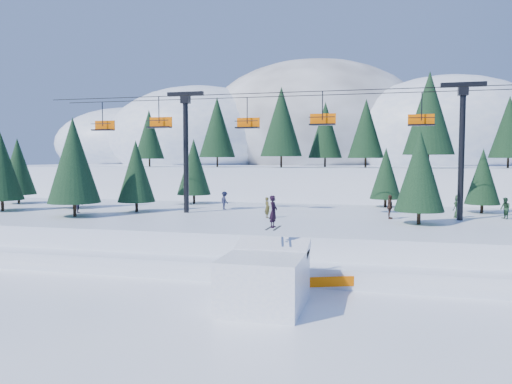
% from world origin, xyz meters
% --- Properties ---
extents(ground, '(160.00, 160.00, 0.00)m').
position_xyz_m(ground, '(0.00, 0.00, 0.00)').
color(ground, white).
rests_on(ground, ground).
extents(mid_shelf, '(70.00, 22.00, 2.50)m').
position_xyz_m(mid_shelf, '(0.00, 18.00, 1.25)').
color(mid_shelf, white).
rests_on(mid_shelf, ground).
extents(berm, '(70.00, 6.00, 1.10)m').
position_xyz_m(berm, '(0.00, 8.00, 0.55)').
color(berm, white).
rests_on(berm, ground).
extents(mountain_ridge, '(119.00, 60.35, 26.46)m').
position_xyz_m(mountain_ridge, '(-5.07, 73.29, 9.65)').
color(mountain_ridge, white).
rests_on(mountain_ridge, ground).
extents(jump_kicker, '(3.74, 5.10, 5.28)m').
position_xyz_m(jump_kicker, '(1.85, 1.09, 1.37)').
color(jump_kicker, white).
rests_on(jump_kicker, ground).
extents(chairlift, '(46.00, 3.21, 10.28)m').
position_xyz_m(chairlift, '(1.34, 18.05, 9.32)').
color(chairlift, black).
rests_on(chairlift, mid_shelf).
extents(conifer_stand, '(62.87, 17.65, 10.32)m').
position_xyz_m(conifer_stand, '(5.52, 19.00, 6.90)').
color(conifer_stand, black).
rests_on(conifer_stand, mid_shelf).
extents(distant_skiers, '(35.13, 6.76, 1.86)m').
position_xyz_m(distant_skiers, '(2.80, 18.74, 3.35)').
color(distant_skiers, '#1F3921').
rests_on(distant_skiers, mid_shelf).
extents(banner_near, '(2.67, 1.06, 0.90)m').
position_xyz_m(banner_near, '(4.85, 4.62, 0.54)').
color(banner_near, black).
rests_on(banner_near, ground).
extents(banner_far, '(2.83, 0.46, 0.90)m').
position_xyz_m(banner_far, '(10.23, 5.71, 0.54)').
color(banner_far, black).
rests_on(banner_far, ground).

